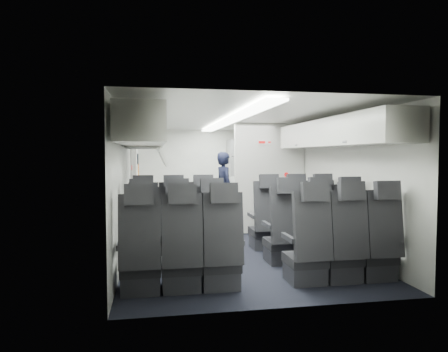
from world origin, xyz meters
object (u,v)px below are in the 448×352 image
object	(u,v)px
galley_unit	(246,179)
carry_on_bag	(148,138)
seat_row_mid	(247,237)
flight_attendant	(224,189)
seat_row_front	(234,225)
seat_row_rear	(265,252)
boarding_door	(135,183)

from	to	relation	value
galley_unit	carry_on_bag	xyz separation A→B (m)	(-2.30, -2.82, 0.86)
seat_row_mid	carry_on_bag	size ratio (longest dim) A/B	8.43
flight_attendant	carry_on_bag	xyz separation A→B (m)	(-1.60, -1.86, 1.01)
galley_unit	seat_row_front	bearing A→B (deg)	-106.28
seat_row_front	seat_row_rear	distance (m)	1.80
seat_row_rear	flight_attendant	distance (m)	4.12
boarding_door	seat_row_front	bearing A→B (deg)	-51.84
seat_row_mid	seat_row_front	bearing A→B (deg)	90.00
seat_row_rear	galley_unit	distance (m)	5.17
seat_row_rear	boarding_door	distance (m)	4.25
galley_unit	flight_attendant	world-z (taller)	galley_unit
seat_row_rear	flight_attendant	size ratio (longest dim) A/B	2.08
flight_attendant	carry_on_bag	distance (m)	2.65
seat_row_front	galley_unit	xyz separation A→B (m)	(0.95, 3.25, 0.55)
seat_row_front	flight_attendant	world-z (taller)	flight_attendant
carry_on_bag	seat_row_rear	bearing A→B (deg)	-62.77
seat_row_rear	boarding_door	xyz separation A→B (m)	(-1.64, 3.89, 0.55)
carry_on_bag	seat_row_mid	bearing A→B (deg)	-48.55
seat_row_mid	boarding_door	xyz separation A→B (m)	(-1.64, 2.99, 0.55)
galley_unit	boarding_door	distance (m)	2.84
boarding_door	carry_on_bag	distance (m)	1.88
seat_row_front	carry_on_bag	bearing A→B (deg)	162.24
seat_row_front	galley_unit	bearing A→B (deg)	73.72
seat_row_front	flight_attendant	xyz separation A→B (m)	(0.25, 2.29, 0.40)
flight_attendant	seat_row_front	bearing A→B (deg)	162.24
seat_row_rear	boarding_door	bearing A→B (deg)	112.87
seat_row_front	galley_unit	world-z (taller)	galley_unit
boarding_door	flight_attendant	xyz separation A→B (m)	(1.89, 0.21, -0.15)
seat_row_mid	boarding_door	bearing A→B (deg)	118.77
boarding_door	flight_attendant	distance (m)	1.91
seat_row_front	boarding_door	bearing A→B (deg)	128.16
galley_unit	carry_on_bag	size ratio (longest dim) A/B	4.81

